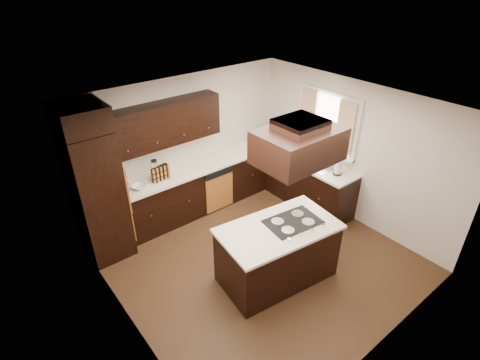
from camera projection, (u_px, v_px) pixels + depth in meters
The scene contains 30 objects.
floor at pixel (259, 259), 6.00m from camera, with size 4.20×4.20×0.02m, color #56371E.
ceiling at pixel (264, 108), 4.73m from camera, with size 4.20×4.20×0.02m, color silver.
wall_back at pixel (184, 144), 6.79m from camera, with size 4.20×0.02×2.50m, color beige.
wall_front at pixel (393, 275), 3.95m from camera, with size 4.20×0.02×2.50m, color beige.
wall_left at pixel (121, 255), 4.22m from camera, with size 0.02×4.20×2.50m, color beige.
wall_right at pixel (351, 152), 6.51m from camera, with size 0.02×4.20×2.50m, color beige.
oven_column at pixel (98, 196), 5.65m from camera, with size 0.65×0.75×2.12m, color black.
wall_oven_face at pixel (119, 185), 5.81m from camera, with size 0.05×0.62×0.78m, color #B0672C.
base_cabinets_back at pixel (197, 189), 7.01m from camera, with size 2.93×0.60×0.88m, color black.
base_cabinets_right at pixel (298, 178), 7.36m from camera, with size 0.60×2.40×0.88m, color black.
countertop_back at pixel (196, 167), 6.76m from camera, with size 2.93×0.63×0.04m, color #F7E8CC.
countertop_right at pixel (299, 157), 7.12m from camera, with size 0.63×2.40×0.04m, color #F7E8CC.
upper_cabinets at pixel (164, 124), 6.15m from camera, with size 2.00×0.34×0.72m, color black.
dishwasher_front at pixel (219, 192), 6.99m from camera, with size 0.60×0.05×0.72m, color #B0672C.
window_frame at pixel (328, 122), 6.66m from camera, with size 0.06×1.32×1.12m, color silver.
window_pane at pixel (329, 122), 6.67m from camera, with size 0.00×1.20×1.00m, color white.
curtain_left at pixel (345, 127), 6.32m from camera, with size 0.02×0.34×0.90m, color #FCE6BF.
curtain_right at pixel (308, 114), 6.88m from camera, with size 0.02×0.34×0.90m, color #FCE6BF.
sink_rim at pixel (314, 163), 6.88m from camera, with size 0.52×0.84×0.01m, color silver.
island at pixel (277, 254), 5.44m from camera, with size 1.62×0.88×0.88m, color black.
island_top at pixel (279, 229), 5.21m from camera, with size 1.68×0.94×0.04m, color #F7E8CC.
cooktop at pixel (293, 222), 5.30m from camera, with size 0.77×0.51×0.01m, color black.
range_hood at pixel (299, 146), 4.59m from camera, with size 1.05×0.72×0.42m, color black.
hood_duct at pixel (300, 125), 4.46m from camera, with size 0.55×0.50×0.13m, color black.
blender_base at pixel (156, 178), 6.30m from camera, with size 0.15×0.15×0.10m, color silver.
blender_pitcher at pixel (155, 168), 6.21m from camera, with size 0.13×0.13×0.26m, color silver.
spice_rack at pixel (160, 173), 6.27m from camera, with size 0.31×0.08×0.26m, color black.
mixing_bowl at pixel (139, 187), 6.08m from camera, with size 0.23×0.23×0.06m, color silver.
soap_bottle at pixel (294, 152), 7.08m from camera, with size 0.08×0.08×0.17m, color silver.
paper_towel at pixel (338, 168), 6.44m from camera, with size 0.12×0.12×0.26m, color silver.
Camera 1 is at (-3.08, -3.36, 4.10)m, focal length 28.00 mm.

